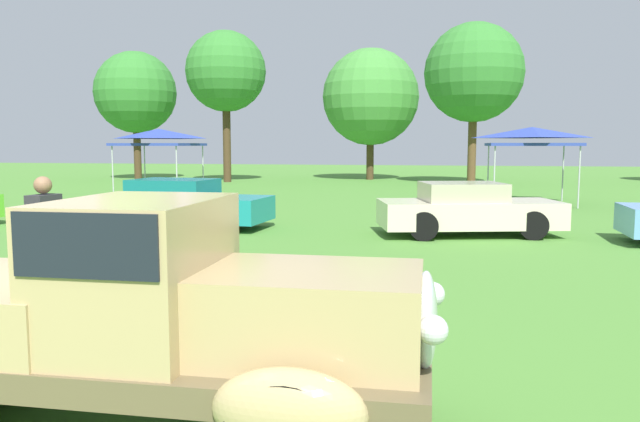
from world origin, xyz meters
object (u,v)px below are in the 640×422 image
(show_car_cream, at_px, (468,210))
(spectator_near_truck, at_px, (45,238))
(feature_pickup_truck, at_px, (131,314))
(canopy_tent_left_field, at_px, (159,136))
(show_car_teal, at_px, (179,204))
(canopy_tent_center_field, at_px, (532,135))

(show_car_cream, bearing_deg, spectator_near_truck, -126.32)
(feature_pickup_truck, distance_m, spectator_near_truck, 3.97)
(canopy_tent_left_field, bearing_deg, show_car_cream, -34.86)
(show_car_teal, height_order, show_car_cream, same)
(spectator_near_truck, distance_m, canopy_tent_center_field, 17.79)
(show_car_cream, xyz_separation_m, spectator_near_truck, (-5.55, -7.55, 0.31))
(show_car_teal, height_order, canopy_tent_left_field, canopy_tent_left_field)
(show_car_teal, xyz_separation_m, spectator_near_truck, (1.58, -7.60, 0.31))
(feature_pickup_truck, height_order, show_car_cream, feature_pickup_truck)
(show_car_cream, height_order, canopy_tent_left_field, canopy_tent_left_field)
(show_car_teal, relative_size, show_car_cream, 1.06)
(show_car_cream, distance_m, canopy_tent_center_field, 8.80)
(show_car_cream, relative_size, spectator_near_truck, 2.57)
(show_car_teal, distance_m, canopy_tent_left_field, 9.17)
(feature_pickup_truck, relative_size, canopy_tent_center_field, 1.49)
(spectator_near_truck, distance_m, canopy_tent_left_field, 16.64)
(canopy_tent_left_field, bearing_deg, canopy_tent_center_field, 1.19)
(show_car_teal, height_order, spectator_near_truck, spectator_near_truck)
(canopy_tent_center_field, bearing_deg, spectator_near_truck, -117.05)
(show_car_teal, bearing_deg, spectator_near_truck, -78.25)
(feature_pickup_truck, xyz_separation_m, show_car_cream, (2.83, 10.44, -0.27))
(canopy_tent_left_field, height_order, canopy_tent_center_field, same)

